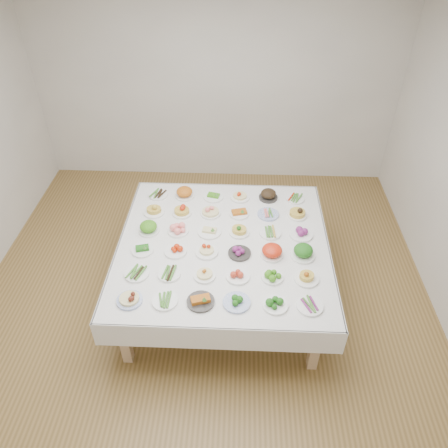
{
  "coord_description": "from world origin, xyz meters",
  "views": [
    {
      "loc": [
        0.36,
        -3.28,
        3.68
      ],
      "look_at": [
        0.21,
        0.16,
        0.88
      ],
      "focal_mm": 35.0,
      "sensor_mm": 36.0,
      "label": 1
    }
  ],
  "objects_px": {
    "dish_35": "(295,198)",
    "dish_18": "(149,227)",
    "display_table": "(223,248)",
    "dish_0": "(129,297)"
  },
  "relations": [
    {
      "from": "dish_35",
      "to": "dish_0",
      "type": "bearing_deg",
      "value": -134.8
    },
    {
      "from": "display_table",
      "to": "dish_35",
      "type": "height_order",
      "value": "dish_35"
    },
    {
      "from": "dish_35",
      "to": "dish_18",
      "type": "bearing_deg",
      "value": -157.94
    },
    {
      "from": "display_table",
      "to": "dish_35",
      "type": "bearing_deg",
      "value": 44.96
    },
    {
      "from": "dish_18",
      "to": "display_table",
      "type": "bearing_deg",
      "value": -10.74
    },
    {
      "from": "dish_0",
      "to": "dish_35",
      "type": "bearing_deg",
      "value": 45.2
    },
    {
      "from": "dish_0",
      "to": "display_table",
      "type": "bearing_deg",
      "value": 45.43
    },
    {
      "from": "display_table",
      "to": "dish_18",
      "type": "xyz_separation_m",
      "value": [
        -0.78,
        0.15,
        0.13
      ]
    },
    {
      "from": "display_table",
      "to": "dish_0",
      "type": "distance_m",
      "value": 1.13
    },
    {
      "from": "dish_18",
      "to": "dish_35",
      "type": "relative_size",
      "value": 0.99
    }
  ]
}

